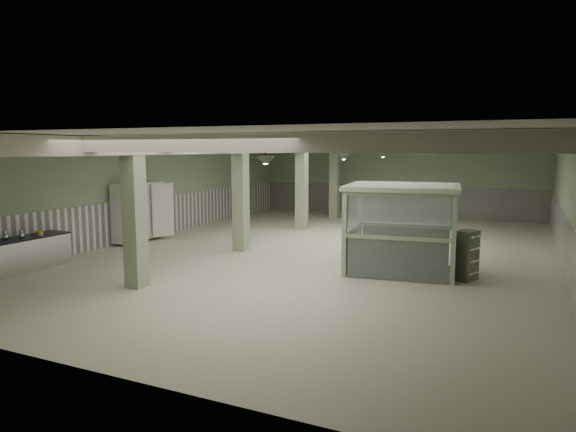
% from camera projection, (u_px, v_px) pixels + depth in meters
% --- Properties ---
extents(floor, '(20.00, 20.00, 0.00)m').
position_uv_depth(floor, '(323.00, 251.00, 16.77)').
color(floor, beige).
rests_on(floor, ground).
extents(ceiling, '(14.00, 20.00, 0.02)m').
position_uv_depth(ceiling, '(324.00, 140.00, 16.30)').
color(ceiling, silver).
rests_on(ceiling, wall_back).
extents(wall_back, '(14.00, 0.02, 3.60)m').
position_uv_depth(wall_back, '(396.00, 180.00, 25.52)').
color(wall_back, '#92AA88').
rests_on(wall_back, floor).
extents(wall_front, '(14.00, 0.02, 3.60)m').
position_uv_depth(wall_front, '(79.00, 253.00, 7.55)').
color(wall_front, '#92AA88').
rests_on(wall_front, floor).
extents(wall_left, '(0.02, 20.00, 3.60)m').
position_uv_depth(wall_left, '(151.00, 189.00, 19.47)').
color(wall_left, '#92AA88').
rests_on(wall_left, floor).
extents(wall_right, '(0.02, 20.00, 3.60)m').
position_uv_depth(wall_right, '(570.00, 207.00, 13.60)').
color(wall_right, '#92AA88').
rests_on(wall_right, floor).
extents(wainscot_left, '(0.05, 19.90, 1.50)m').
position_uv_depth(wainscot_left, '(153.00, 217.00, 19.59)').
color(wainscot_left, white).
rests_on(wainscot_left, floor).
extents(wainscot_right, '(0.05, 19.90, 1.50)m').
position_uv_depth(wainscot_right, '(566.00, 245.00, 13.75)').
color(wainscot_right, white).
rests_on(wainscot_right, floor).
extents(wainscot_back, '(13.90, 0.05, 1.50)m').
position_uv_depth(wainscot_back, '(395.00, 201.00, 25.64)').
color(wainscot_back, white).
rests_on(wainscot_back, floor).
extents(girder, '(0.45, 19.90, 0.40)m').
position_uv_depth(girder, '(255.00, 147.00, 17.38)').
color(girder, beige).
rests_on(girder, ceiling).
extents(beam_a, '(13.90, 0.35, 0.32)m').
position_uv_depth(beam_a, '(180.00, 144.00, 9.58)').
color(beam_a, beige).
rests_on(beam_a, ceiling).
extents(beam_b, '(13.90, 0.35, 0.32)m').
position_uv_depth(beam_b, '(246.00, 145.00, 11.83)').
color(beam_b, beige).
rests_on(beam_b, ceiling).
extents(beam_c, '(13.90, 0.35, 0.32)m').
position_uv_depth(beam_c, '(291.00, 145.00, 14.08)').
color(beam_c, beige).
rests_on(beam_c, ceiling).
extents(beam_d, '(13.90, 0.35, 0.32)m').
position_uv_depth(beam_d, '(324.00, 146.00, 16.32)').
color(beam_d, beige).
rests_on(beam_d, ceiling).
extents(beam_e, '(13.90, 0.35, 0.32)m').
position_uv_depth(beam_e, '(349.00, 146.00, 18.57)').
color(beam_e, beige).
rests_on(beam_e, ceiling).
extents(beam_f, '(13.90, 0.35, 0.32)m').
position_uv_depth(beam_f, '(368.00, 146.00, 20.82)').
color(beam_f, beige).
rests_on(beam_f, ceiling).
extents(beam_g, '(13.90, 0.35, 0.32)m').
position_uv_depth(beam_g, '(384.00, 147.00, 23.07)').
color(beam_g, beige).
rests_on(beam_g, ceiling).
extents(column_a, '(0.42, 0.42, 3.60)m').
position_uv_depth(column_a, '(134.00, 213.00, 12.19)').
color(column_a, '#99A988').
rests_on(column_a, floor).
extents(column_b, '(0.42, 0.42, 3.60)m').
position_uv_depth(column_b, '(241.00, 196.00, 16.68)').
color(column_b, '#99A988').
rests_on(column_b, floor).
extents(column_c, '(0.42, 0.42, 3.60)m').
position_uv_depth(column_c, '(302.00, 186.00, 21.18)').
color(column_c, '#99A988').
rests_on(column_c, floor).
extents(column_d, '(0.42, 0.42, 3.60)m').
position_uv_depth(column_d, '(335.00, 181.00, 24.77)').
color(column_d, '#99A988').
rests_on(column_d, floor).
extents(pendant_front, '(0.44, 0.44, 0.22)m').
position_uv_depth(pendant_front, '(265.00, 161.00, 11.67)').
color(pendant_front, '#304131').
rests_on(pendant_front, ceiling).
extents(pendant_mid, '(0.44, 0.44, 0.22)m').
position_uv_depth(pendant_mid, '(344.00, 157.00, 16.61)').
color(pendant_mid, '#304131').
rests_on(pendant_mid, ceiling).
extents(pendant_back, '(0.44, 0.44, 0.22)m').
position_uv_depth(pendant_back, '(383.00, 156.00, 21.11)').
color(pendant_back, '#304131').
rests_on(pendant_back, ceiling).
extents(pitcher_near, '(0.20, 0.23, 0.27)m').
position_uv_depth(pitcher_near, '(5.00, 236.00, 13.54)').
color(pitcher_near, '#AEAEB2').
rests_on(pitcher_near, prep_counter).
extents(pitcher_far, '(0.23, 0.25, 0.26)m').
position_uv_depth(pitcher_far, '(21.00, 235.00, 13.82)').
color(pitcher_far, '#AEAEB2').
rests_on(pitcher_far, prep_counter).
extents(orange_bowl, '(0.29, 0.29, 0.08)m').
position_uv_depth(orange_bowl, '(39.00, 234.00, 14.40)').
color(orange_bowl, '#B2B2B7').
rests_on(orange_bowl, prep_counter).
extents(walkin_cooler, '(0.91, 2.22, 2.04)m').
position_uv_depth(walkin_cooler, '(139.00, 214.00, 18.39)').
color(walkin_cooler, white).
rests_on(walkin_cooler, floor).
extents(guard_booth, '(3.23, 2.84, 2.39)m').
position_uv_depth(guard_booth, '(402.00, 212.00, 13.84)').
color(guard_booth, '#9EB994').
rests_on(guard_booth, floor).
extents(filing_cabinet, '(0.62, 0.70, 1.27)m').
position_uv_depth(filing_cabinet, '(466.00, 255.00, 13.03)').
color(filing_cabinet, '#626655').
rests_on(filing_cabinet, floor).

